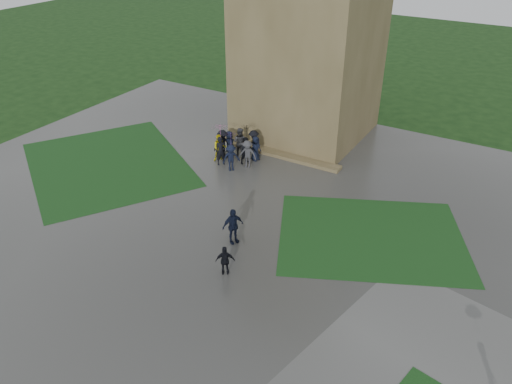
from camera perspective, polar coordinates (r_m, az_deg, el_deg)
The scene contains 10 objects.
ground at distance 25.25m, azimuth -9.48°, elevation -4.98°, with size 120.00×120.00×0.00m, color black.
plaza at distance 26.50m, azimuth -6.77°, elevation -2.84°, with size 34.00×34.00×0.02m, color #393936.
lawn_inset_left at distance 32.93m, azimuth -16.60°, elevation 3.09°, with size 11.00×9.00×0.01m, color #133614.
lawn_inset_right at distance 25.49m, azimuth 13.01°, elevation -4.96°, with size 9.00×7.00×0.01m, color #133614.
tower at distance 33.79m, azimuth 6.45°, elevation 20.97°, with size 8.00×8.00×18.00m, color brown.
tower_plinth at distance 32.72m, azimuth 2.26°, elevation 4.44°, with size 9.00×0.80×0.22m, color brown.
bench at distance 32.53m, azimuth -3.32°, elevation 4.80°, with size 1.37×0.90×0.76m.
visitor_cluster at distance 31.38m, azimuth -2.32°, elevation 5.41°, with size 3.28×3.60×2.67m.
pedestrian_mid at distance 23.97m, azimuth -2.66°, elevation -3.91°, with size 1.09×0.62×1.87m, color black.
pedestrian_near at distance 22.17m, azimuth -3.54°, elevation -7.83°, with size 0.85×0.49×1.46m, color black.
Camera 1 is at (13.95, -15.29, 14.46)m, focal length 35.00 mm.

